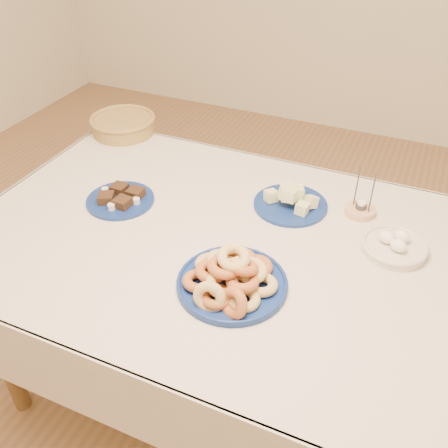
{
  "coord_description": "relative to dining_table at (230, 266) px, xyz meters",
  "views": [
    {
      "loc": [
        0.47,
        -1.12,
        1.73
      ],
      "look_at": [
        0.0,
        -0.05,
        0.85
      ],
      "focal_mm": 40.0,
      "sensor_mm": 36.0,
      "label": 1
    }
  ],
  "objects": [
    {
      "name": "egg_bowl",
      "position": [
        0.47,
        0.15,
        0.13
      ],
      "size": [
        0.26,
        0.26,
        0.07
      ],
      "rotation": [
        0.0,
        0.0,
        -0.38
      ],
      "color": "beige",
      "rests_on": "dining_table"
    },
    {
      "name": "melon_plate",
      "position": [
        0.11,
        0.26,
        0.13
      ],
      "size": [
        0.32,
        0.32,
        0.09
      ],
      "rotation": [
        0.0,
        0.0,
        -0.35
      ],
      "color": "navy",
      "rests_on": "dining_table"
    },
    {
      "name": "wicker_basket",
      "position": [
        -0.72,
        0.5,
        0.15
      ],
      "size": [
        0.28,
        0.28,
        0.07
      ],
      "rotation": [
        0.0,
        0.0,
        -0.01
      ],
      "color": "olive",
      "rests_on": "dining_table"
    },
    {
      "name": "dining_table",
      "position": [
        0.0,
        0.0,
        0.0
      ],
      "size": [
        1.71,
        1.11,
        0.75
      ],
      "color": "brown",
      "rests_on": "ground"
    },
    {
      "name": "ground",
      "position": [
        0.0,
        0.0,
        -0.64
      ],
      "size": [
        5.0,
        5.0,
        0.0
      ],
      "primitive_type": "plane",
      "color": "olive",
      "rests_on": "ground"
    },
    {
      "name": "candle_holder",
      "position": [
        0.34,
        0.31,
        0.12
      ],
      "size": [
        0.13,
        0.13,
        0.17
      ],
      "rotation": [
        0.0,
        0.0,
        -0.4
      ],
      "color": "tan",
      "rests_on": "dining_table"
    },
    {
      "name": "brownie_plate",
      "position": [
        -0.43,
        0.05,
        0.12
      ],
      "size": [
        0.27,
        0.27,
        0.04
      ],
      "rotation": [
        0.0,
        0.0,
        0.14
      ],
      "color": "navy",
      "rests_on": "dining_table"
    },
    {
      "name": "donut_platter",
      "position": [
        0.08,
        -0.19,
        0.14
      ],
      "size": [
        0.33,
        0.33,
        0.14
      ],
      "rotation": [
        0.0,
        0.0,
        -0.05
      ],
      "color": "navy",
      "rests_on": "dining_table"
    }
  ]
}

